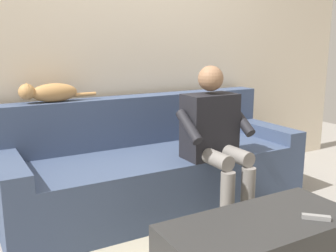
{
  "coord_description": "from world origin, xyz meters",
  "views": [
    {
      "loc": [
        1.38,
        2.53,
        1.31
      ],
      "look_at": [
        0.0,
        0.08,
        0.7
      ],
      "focal_mm": 41.67,
      "sensor_mm": 36.0,
      "label": 1
    }
  ],
  "objects_px": {
    "cat_on_backrest": "(49,92)",
    "person_solo_seated": "(215,134)",
    "couch": "(154,168)",
    "coffee_table": "(260,252)",
    "remote_gray": "(316,217)"
  },
  "relations": [
    {
      "from": "couch",
      "to": "remote_gray",
      "type": "relative_size",
      "value": 16.26
    },
    {
      "from": "couch",
      "to": "person_solo_seated",
      "type": "relative_size",
      "value": 2.09
    },
    {
      "from": "remote_gray",
      "to": "cat_on_backrest",
      "type": "bearing_deg",
      "value": 164.59
    },
    {
      "from": "couch",
      "to": "remote_gray",
      "type": "height_order",
      "value": "couch"
    },
    {
      "from": "couch",
      "to": "remote_gray",
      "type": "distance_m",
      "value": 1.41
    },
    {
      "from": "couch",
      "to": "cat_on_backrest",
      "type": "relative_size",
      "value": 4.12
    },
    {
      "from": "person_solo_seated",
      "to": "remote_gray",
      "type": "distance_m",
      "value": 0.98
    },
    {
      "from": "remote_gray",
      "to": "person_solo_seated",
      "type": "bearing_deg",
      "value": 132.64
    },
    {
      "from": "coffee_table",
      "to": "remote_gray",
      "type": "distance_m",
      "value": 0.36
    },
    {
      "from": "person_solo_seated",
      "to": "cat_on_backrest",
      "type": "xyz_separation_m",
      "value": [
        1.01,
        -0.72,
        0.29
      ]
    },
    {
      "from": "couch",
      "to": "cat_on_backrest",
      "type": "distance_m",
      "value": 1.01
    },
    {
      "from": "person_solo_seated",
      "to": "coffee_table",
      "type": "bearing_deg",
      "value": 71.08
    },
    {
      "from": "cat_on_backrest",
      "to": "person_solo_seated",
      "type": "bearing_deg",
      "value": 144.81
    },
    {
      "from": "coffee_table",
      "to": "cat_on_backrest",
      "type": "xyz_separation_m",
      "value": [
        0.73,
        -1.53,
        0.75
      ]
    },
    {
      "from": "couch",
      "to": "cat_on_backrest",
      "type": "height_order",
      "value": "cat_on_backrest"
    }
  ]
}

